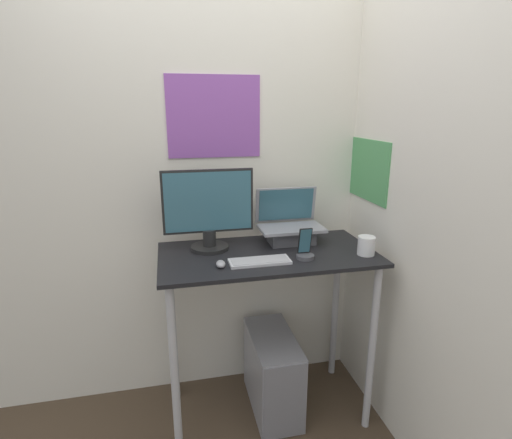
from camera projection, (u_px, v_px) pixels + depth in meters
wall_back at (252, 176)px, 2.30m from camera, size 6.00×0.06×2.60m
wall_side_right at (418, 194)px, 1.82m from camera, size 0.06×6.00×2.60m
desk at (267, 282)px, 2.09m from camera, size 1.10×0.57×0.96m
laptop at (290, 228)px, 2.19m from camera, size 0.35×0.23×0.29m
monitor at (209, 213)px, 2.04m from camera, size 0.46×0.20×0.42m
keyboard at (260, 261)px, 1.91m from camera, size 0.29×0.11×0.02m
mouse at (221, 264)px, 1.85m from camera, size 0.04×0.07×0.03m
cell_phone at (305, 251)px, 1.96m from camera, size 0.09×0.09×0.16m
computer_tower at (273, 372)px, 2.27m from camera, size 0.24×0.50×0.45m
mug at (366, 246)px, 2.00m from camera, size 0.09×0.09×0.09m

